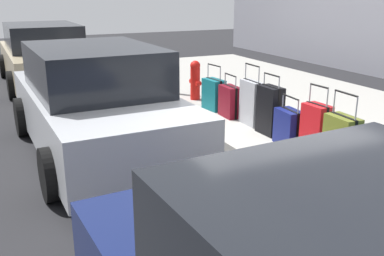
{
  "coord_description": "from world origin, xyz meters",
  "views": [
    {
      "loc": [
        -4.75,
        3.12,
        2.32
      ],
      "look_at": [
        0.54,
        0.62,
        0.49
      ],
      "focal_mm": 41.05,
      "sensor_mm": 36.0,
      "label": 1
    }
  ],
  "objects_px": {
    "suitcase_red_5": "(315,130)",
    "suitcase_olive_4": "(341,143)",
    "suitcase_teal_3": "(377,158)",
    "parked_car_beige_2": "(44,56)",
    "suitcase_teal_10": "(214,94)",
    "bollard_post": "(177,76)",
    "fire_hydrant": "(195,79)",
    "suitcase_silver_8": "(251,103)",
    "suitcase_black_7": "(270,110)",
    "parked_car_silver_1": "(96,104)",
    "suitcase_navy_6": "(289,127)",
    "suitcase_maroon_9": "(230,101)"
  },
  "relations": [
    {
      "from": "suitcase_olive_4",
      "to": "suitcase_navy_6",
      "type": "xyz_separation_m",
      "value": [
        1.05,
        -0.0,
        -0.09
      ]
    },
    {
      "from": "suitcase_teal_10",
      "to": "fire_hydrant",
      "type": "relative_size",
      "value": 1.06
    },
    {
      "from": "suitcase_teal_10",
      "to": "fire_hydrant",
      "type": "distance_m",
      "value": 0.9
    },
    {
      "from": "bollard_post",
      "to": "fire_hydrant",
      "type": "bearing_deg",
      "value": -166.55
    },
    {
      "from": "suitcase_olive_4",
      "to": "suitcase_teal_10",
      "type": "xyz_separation_m",
      "value": [
        3.32,
        0.04,
        -0.06
      ]
    },
    {
      "from": "suitcase_teal_3",
      "to": "parked_car_beige_2",
      "type": "bearing_deg",
      "value": 16.94
    },
    {
      "from": "suitcase_silver_8",
      "to": "fire_hydrant",
      "type": "distance_m",
      "value": 2.04
    },
    {
      "from": "parked_car_beige_2",
      "to": "suitcase_red_5",
      "type": "bearing_deg",
      "value": -160.94
    },
    {
      "from": "suitcase_teal_3",
      "to": "suitcase_maroon_9",
      "type": "bearing_deg",
      "value": 1.26
    },
    {
      "from": "suitcase_olive_4",
      "to": "suitcase_navy_6",
      "type": "bearing_deg",
      "value": -0.08
    },
    {
      "from": "bollard_post",
      "to": "parked_car_beige_2",
      "type": "bearing_deg",
      "value": 37.37
    },
    {
      "from": "suitcase_black_7",
      "to": "fire_hydrant",
      "type": "distance_m",
      "value": 2.6
    },
    {
      "from": "suitcase_maroon_9",
      "to": "suitcase_teal_10",
      "type": "bearing_deg",
      "value": 2.29
    },
    {
      "from": "suitcase_red_5",
      "to": "suitcase_teal_10",
      "type": "height_order",
      "value": "suitcase_red_5"
    },
    {
      "from": "suitcase_navy_6",
      "to": "parked_car_beige_2",
      "type": "relative_size",
      "value": 0.16
    },
    {
      "from": "suitcase_teal_3",
      "to": "parked_car_beige_2",
      "type": "height_order",
      "value": "parked_car_beige_2"
    },
    {
      "from": "suitcase_red_5",
      "to": "suitcase_silver_8",
      "type": "distance_m",
      "value": 1.65
    },
    {
      "from": "suitcase_olive_4",
      "to": "parked_car_beige_2",
      "type": "bearing_deg",
      "value": 17.61
    },
    {
      "from": "suitcase_teal_3",
      "to": "suitcase_black_7",
      "type": "relative_size",
      "value": 0.73
    },
    {
      "from": "suitcase_red_5",
      "to": "suitcase_black_7",
      "type": "bearing_deg",
      "value": -0.48
    },
    {
      "from": "suitcase_navy_6",
      "to": "suitcase_silver_8",
      "type": "xyz_separation_m",
      "value": [
        1.12,
        -0.06,
        0.11
      ]
    },
    {
      "from": "parked_car_silver_1",
      "to": "parked_car_beige_2",
      "type": "distance_m",
      "value": 5.59
    },
    {
      "from": "suitcase_teal_10",
      "to": "fire_hydrant",
      "type": "xyz_separation_m",
      "value": [
        0.89,
        -0.03,
        0.13
      ]
    },
    {
      "from": "suitcase_olive_4",
      "to": "suitcase_teal_10",
      "type": "distance_m",
      "value": 3.32
    },
    {
      "from": "suitcase_teal_3",
      "to": "suitcase_olive_4",
      "type": "bearing_deg",
      "value": 6.22
    },
    {
      "from": "suitcase_teal_3",
      "to": "suitcase_navy_6",
      "type": "bearing_deg",
      "value": 2.01
    },
    {
      "from": "suitcase_red_5",
      "to": "fire_hydrant",
      "type": "relative_size",
      "value": 1.23
    },
    {
      "from": "suitcase_silver_8",
      "to": "suitcase_maroon_9",
      "type": "relative_size",
      "value": 1.33
    },
    {
      "from": "suitcase_teal_3",
      "to": "parked_car_silver_1",
      "type": "distance_m",
      "value": 3.86
    },
    {
      "from": "suitcase_black_7",
      "to": "suitcase_red_5",
      "type": "bearing_deg",
      "value": 179.52
    },
    {
      "from": "suitcase_silver_8",
      "to": "parked_car_beige_2",
      "type": "height_order",
      "value": "parked_car_beige_2"
    },
    {
      "from": "suitcase_maroon_9",
      "to": "parked_car_beige_2",
      "type": "height_order",
      "value": "parked_car_beige_2"
    },
    {
      "from": "suitcase_maroon_9",
      "to": "suitcase_olive_4",
      "type": "bearing_deg",
      "value": -179.68
    },
    {
      "from": "suitcase_red_5",
      "to": "suitcase_navy_6",
      "type": "distance_m",
      "value": 0.54
    },
    {
      "from": "fire_hydrant",
      "to": "bollard_post",
      "type": "xyz_separation_m",
      "value": [
        0.63,
        0.15,
        -0.02
      ]
    },
    {
      "from": "parked_car_beige_2",
      "to": "bollard_post",
      "type": "bearing_deg",
      "value": -142.63
    },
    {
      "from": "suitcase_silver_8",
      "to": "parked_car_silver_1",
      "type": "relative_size",
      "value": 0.24
    },
    {
      "from": "suitcase_silver_8",
      "to": "parked_car_beige_2",
      "type": "xyz_separation_m",
      "value": [
        5.76,
        2.58,
        0.2
      ]
    },
    {
      "from": "suitcase_olive_4",
      "to": "suitcase_red_5",
      "type": "height_order",
      "value": "suitcase_olive_4"
    },
    {
      "from": "suitcase_red_5",
      "to": "suitcase_navy_6",
      "type": "bearing_deg",
      "value": 4.26
    },
    {
      "from": "suitcase_red_5",
      "to": "suitcase_olive_4",
      "type": "bearing_deg",
      "value": 175.57
    },
    {
      "from": "suitcase_silver_8",
      "to": "suitcase_maroon_9",
      "type": "distance_m",
      "value": 0.59
    },
    {
      "from": "suitcase_black_7",
      "to": "parked_car_silver_1",
      "type": "height_order",
      "value": "parked_car_silver_1"
    },
    {
      "from": "suitcase_teal_10",
      "to": "parked_car_silver_1",
      "type": "relative_size",
      "value": 0.2
    },
    {
      "from": "suitcase_red_5",
      "to": "parked_car_silver_1",
      "type": "distance_m",
      "value": 3.14
    },
    {
      "from": "suitcase_teal_3",
      "to": "suitcase_black_7",
      "type": "xyz_separation_m",
      "value": [
        2.13,
        0.01,
        0.06
      ]
    },
    {
      "from": "suitcase_black_7",
      "to": "parked_car_beige_2",
      "type": "bearing_deg",
      "value": 22.1
    },
    {
      "from": "fire_hydrant",
      "to": "suitcase_teal_10",
      "type": "bearing_deg",
      "value": 177.8
    },
    {
      "from": "suitcase_silver_8",
      "to": "parked_car_silver_1",
      "type": "height_order",
      "value": "parked_car_silver_1"
    },
    {
      "from": "suitcase_black_7",
      "to": "bollard_post",
      "type": "relative_size",
      "value": 1.18
    }
  ]
}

